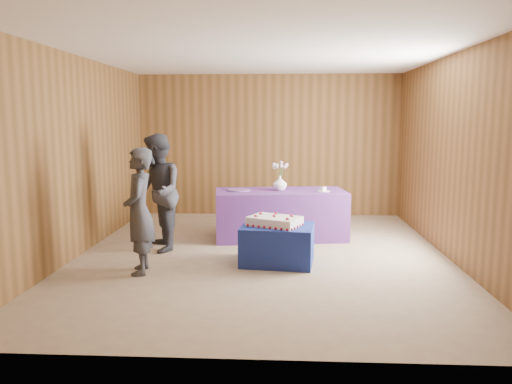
# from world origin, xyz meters

# --- Properties ---
(ground) EXTENTS (6.00, 6.00, 0.00)m
(ground) POSITION_xyz_m (0.00, 0.00, 0.00)
(ground) COLOR gray
(ground) RESTS_ON ground
(room_shell) EXTENTS (5.04, 6.04, 2.72)m
(room_shell) POSITION_xyz_m (0.00, 0.00, 1.80)
(room_shell) COLOR brown
(room_shell) RESTS_ON ground
(cake_table) EXTENTS (0.98, 0.80, 0.50)m
(cake_table) POSITION_xyz_m (0.21, -0.37, 0.25)
(cake_table) COLOR #1B2299
(cake_table) RESTS_ON ground
(serving_table) EXTENTS (2.10, 1.14, 0.75)m
(serving_table) POSITION_xyz_m (0.24, 1.05, 0.38)
(serving_table) COLOR #5C2E81
(serving_table) RESTS_ON ground
(sheet_cake) EXTENTS (0.78, 0.68, 0.15)m
(sheet_cake) POSITION_xyz_m (0.17, -0.38, 0.56)
(sheet_cake) COLOR silver
(sheet_cake) RESTS_ON cake_table
(vase) EXTENTS (0.23, 0.23, 0.23)m
(vase) POSITION_xyz_m (0.23, 1.08, 0.86)
(vase) COLOR white
(vase) RESTS_ON serving_table
(flower_spray) EXTENTS (0.25, 0.25, 0.20)m
(flower_spray) POSITION_xyz_m (0.23, 1.08, 1.14)
(flower_spray) COLOR #39702C
(flower_spray) RESTS_ON vase
(platter) EXTENTS (0.43, 0.43, 0.02)m
(platter) POSITION_xyz_m (-0.40, 1.01, 0.76)
(platter) COLOR #754F9E
(platter) RESTS_ON serving_table
(plate) EXTENTS (0.24, 0.24, 0.01)m
(plate) POSITION_xyz_m (0.90, 0.99, 0.76)
(plate) COLOR silver
(plate) RESTS_ON serving_table
(cake_slice) EXTENTS (0.09, 0.09, 0.08)m
(cake_slice) POSITION_xyz_m (0.90, 0.99, 0.79)
(cake_slice) COLOR silver
(cake_slice) RESTS_ON plate
(knife) EXTENTS (0.25, 0.10, 0.00)m
(knife) POSITION_xyz_m (0.96, 0.87, 0.75)
(knife) COLOR silver
(knife) RESTS_ON serving_table
(guest_left) EXTENTS (0.47, 0.62, 1.52)m
(guest_left) POSITION_xyz_m (-1.44, -0.86, 0.76)
(guest_left) COLOR #363740
(guest_left) RESTS_ON ground
(guest_right) EXTENTS (0.89, 0.99, 1.66)m
(guest_right) POSITION_xyz_m (-1.48, 0.20, 0.83)
(guest_right) COLOR #34353E
(guest_right) RESTS_ON ground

